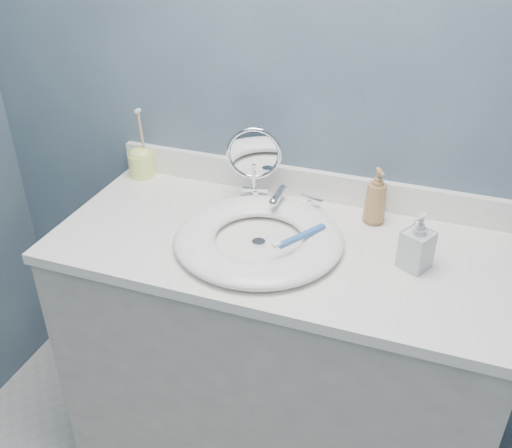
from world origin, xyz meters
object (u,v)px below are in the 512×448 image
at_px(soap_bottle_clear, 418,241).
at_px(toothbrush_holder, 141,161).
at_px(soap_bottle_amber, 376,196).
at_px(makeup_mirror, 254,162).

bearing_deg(soap_bottle_clear, toothbrush_holder, -165.72).
distance_m(soap_bottle_amber, toothbrush_holder, 0.76).
xyz_separation_m(soap_bottle_amber, soap_bottle_clear, (0.13, -0.18, -0.01)).
height_order(soap_bottle_clear, toothbrush_holder, toothbrush_holder).
bearing_deg(soap_bottle_clear, makeup_mirror, -171.75).
height_order(makeup_mirror, soap_bottle_amber, makeup_mirror).
bearing_deg(makeup_mirror, toothbrush_holder, 158.24).
distance_m(soap_bottle_amber, soap_bottle_clear, 0.23).
distance_m(soap_bottle_clear, toothbrush_holder, 0.91).
relative_size(makeup_mirror, soap_bottle_clear, 1.59).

